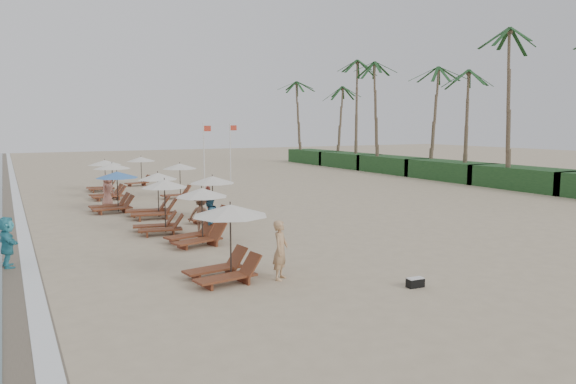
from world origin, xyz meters
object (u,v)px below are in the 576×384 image
beachgoer_far_a (208,201)px  flag_pole_near (204,153)px  beachgoer_mid_b (201,215)px  beachgoer_far_b (108,191)px  lounger_station_4 (113,192)px  inland_station_1 (178,176)px  duffel_bag (415,282)px  beachgoer_near (281,250)px  lounger_station_3 (152,199)px  inland_station_0 (210,191)px  lounger_station_5 (109,181)px  lounger_station_6 (103,174)px  waterline_walker (7,242)px  inland_station_2 (139,167)px  lounger_station_2 (160,208)px  beachgoer_mid_a (209,217)px  lounger_station_0 (224,241)px  lounger_station_1 (196,218)px

beachgoer_far_a → flag_pole_near: 11.04m
beachgoer_mid_b → beachgoer_far_b: 10.47m
lounger_station_4 → inland_station_1: bearing=38.3°
lounger_station_4 → duffel_bag: size_ratio=5.11×
beachgoer_near → beachgoer_far_a: beachgoer_near is taller
lounger_station_3 → inland_station_0: size_ratio=1.06×
lounger_station_5 → lounger_station_6: bearing=85.9°
lounger_station_3 → beachgoer_far_b: lounger_station_3 is taller
beachgoer_far_a → inland_station_1: bearing=-159.5°
beachgoer_mid_b → flag_pole_near: flag_pole_near is taller
lounger_station_4 → waterline_walker: (-5.17, -10.16, -0.21)m
lounger_station_4 → inland_station_2: (4.14, 12.11, 0.39)m
duffel_bag → inland_station_0: bearing=97.3°
lounger_station_2 → beachgoer_mid_a: lounger_station_2 is taller
lounger_station_6 → waterline_walker: (-6.18, -19.88, -0.37)m
lounger_station_0 → beachgoer_mid_a: bearing=74.7°
lounger_station_0 → beachgoer_near: (1.56, -0.70, -0.30)m
beachgoer_far_b → beachgoer_mid_a: bearing=-124.7°
inland_station_2 → beachgoer_far_b: size_ratio=1.37×
beachgoer_mid_b → flag_pole_near: bearing=-73.3°
lounger_station_0 → lounger_station_4: size_ratio=0.97×
inland_station_1 → beachgoer_mid_a: size_ratio=1.38×
beachgoer_far_a → lounger_station_0: bearing=8.2°
inland_station_0 → beachgoer_mid_b: bearing=-116.7°
inland_station_2 → beachgoer_far_a: size_ratio=1.63×
inland_station_0 → inland_station_2: same height
beachgoer_near → beachgoer_mid_b: size_ratio=1.03×
lounger_station_0 → inland_station_1: bearing=77.7°
lounger_station_5 → flag_pole_near: 7.13m
lounger_station_4 → beachgoer_near: lounger_station_4 is taller
beachgoer_far_b → waterline_walker: 13.18m
lounger_station_0 → lounger_station_6: 24.68m
lounger_station_6 → flag_pole_near: size_ratio=0.52×
lounger_station_5 → flag_pole_near: bearing=11.0°
lounger_station_1 → flag_pole_near: flag_pole_near is taller
lounger_station_3 → duffel_bag: 15.93m
duffel_bag → lounger_station_5: bearing=101.2°
beachgoer_near → flag_pole_near: size_ratio=0.38×
lounger_station_0 → waterline_walker: bearing=140.5°
beachgoer_near → beachgoer_far_a: (1.89, 11.89, -0.13)m
lounger_station_3 → beachgoer_near: lounger_station_3 is taller
lounger_station_2 → duffel_bag: lounger_station_2 is taller
beachgoer_mid_a → lounger_station_5: bearing=-108.3°
lounger_station_0 → lounger_station_1: (0.83, 5.19, -0.17)m
inland_station_1 → inland_station_2: 8.39m
lounger_station_0 → lounger_station_3: size_ratio=0.97×
lounger_station_2 → inland_station_0: bearing=27.9°
lounger_station_2 → beachgoer_far_b: bearing=94.9°
lounger_station_2 → lounger_station_4: size_ratio=0.91×
lounger_station_3 → beachgoer_mid_b: 5.55m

